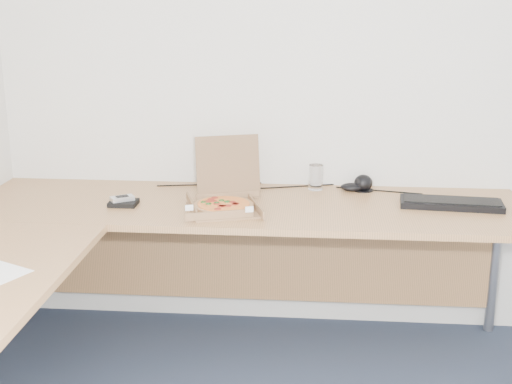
# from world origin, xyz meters

# --- Properties ---
(room_shell) EXTENTS (3.50, 3.50, 2.50)m
(room_shell) POSITION_xyz_m (0.00, 0.00, 1.25)
(room_shell) COLOR silver
(room_shell) RESTS_ON ground
(desk) EXTENTS (2.50, 2.20, 0.73)m
(desk) POSITION_xyz_m (-0.82, 0.97, 0.70)
(desk) COLOR #B17D4B
(desk) RESTS_ON ground
(pizza_box) EXTENTS (0.29, 0.34, 0.30)m
(pizza_box) POSITION_xyz_m (-0.59, 1.30, 0.77)
(pizza_box) COLOR olive
(pizza_box) RESTS_ON desk
(drinking_glass) EXTENTS (0.07, 0.07, 0.12)m
(drinking_glass) POSITION_xyz_m (-0.19, 1.67, 0.79)
(drinking_glass) COLOR white
(drinking_glass) RESTS_ON desk
(keyboard) EXTENTS (0.46, 0.20, 0.03)m
(keyboard) POSITION_xyz_m (0.41, 1.43, 0.74)
(keyboard) COLOR black
(keyboard) RESTS_ON desk
(mouse) EXTENTS (0.11, 0.07, 0.04)m
(mouse) POSITION_xyz_m (-0.02, 1.65, 0.75)
(mouse) COLOR black
(mouse) RESTS_ON desk
(wallet) EXTENTS (0.12, 0.10, 0.02)m
(wallet) POSITION_xyz_m (-1.05, 1.33, 0.74)
(wallet) COLOR black
(wallet) RESTS_ON desk
(phone) EXTENTS (0.12, 0.10, 0.02)m
(phone) POSITION_xyz_m (-1.06, 1.33, 0.76)
(phone) COLOR #B2B5BA
(phone) RESTS_ON wallet
(dome_speaker) EXTENTS (0.10, 0.10, 0.08)m
(dome_speaker) POSITION_xyz_m (0.04, 1.67, 0.77)
(dome_speaker) COLOR black
(dome_speaker) RESTS_ON desk
(cable_bundle) EXTENTS (0.62, 0.13, 0.01)m
(cable_bundle) POSITION_xyz_m (-0.36, 1.68, 0.73)
(cable_bundle) COLOR black
(cable_bundle) RESTS_ON desk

